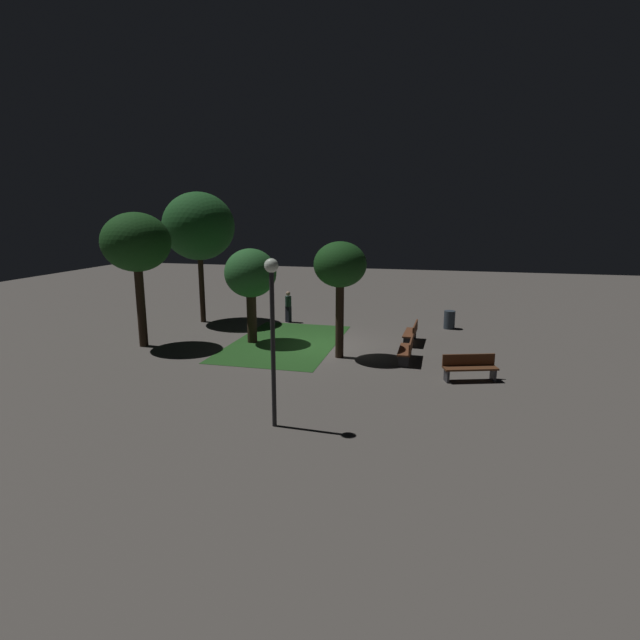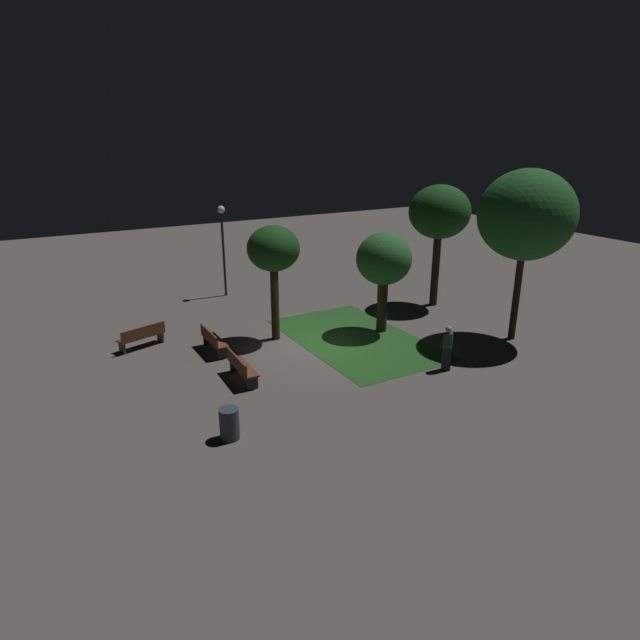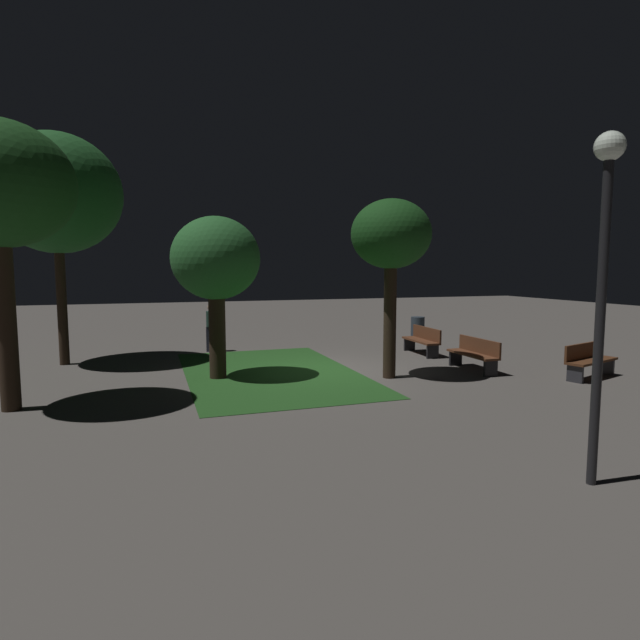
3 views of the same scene
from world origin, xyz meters
name	(u,v)px [view 2 (image 2 of 3)]	position (x,y,z in m)	size (l,w,h in m)	color
ground_plane	(323,345)	(0.00, 0.00, 0.00)	(60.00, 60.00, 0.00)	#56514C
grass_lawn	(356,339)	(0.12, 1.44, 0.01)	(7.43, 4.42, 0.01)	#23511E
bench_front_right	(213,340)	(-1.40, -3.91, 0.48)	(1.80, 0.49, 0.88)	brown
bench_front_left	(241,367)	(1.39, -3.91, 0.48)	(1.82, 0.55, 0.88)	brown
bench_by_lamp	(142,336)	(-3.11, -6.10, 0.48)	(1.00, 1.86, 0.88)	#512D19
tree_left_canopy	(526,215)	(3.14, 6.86, 4.86)	(3.55, 3.55, 6.56)	#2D2116
tree_lawn_side	(384,261)	(-0.13, 2.86, 2.96)	(2.21, 2.21, 4.07)	#2D2116
tree_right_canopy	(273,251)	(-1.48, -1.29, 3.54)	(2.01, 2.01, 4.50)	#2D2116
tree_back_right	(439,213)	(-1.83, 7.11, 4.31)	(2.77, 2.77, 5.57)	#2D2116
lamp_post_path_center	(223,235)	(-8.15, -0.91, 3.03)	(0.36, 0.36, 4.44)	black
trash_bin	(229,424)	(4.60, -5.52, 0.44)	(0.53, 0.53, 0.88)	#2D3842
pedestrian	(447,347)	(4.11, 2.54, 0.85)	(0.32, 0.34, 1.61)	black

